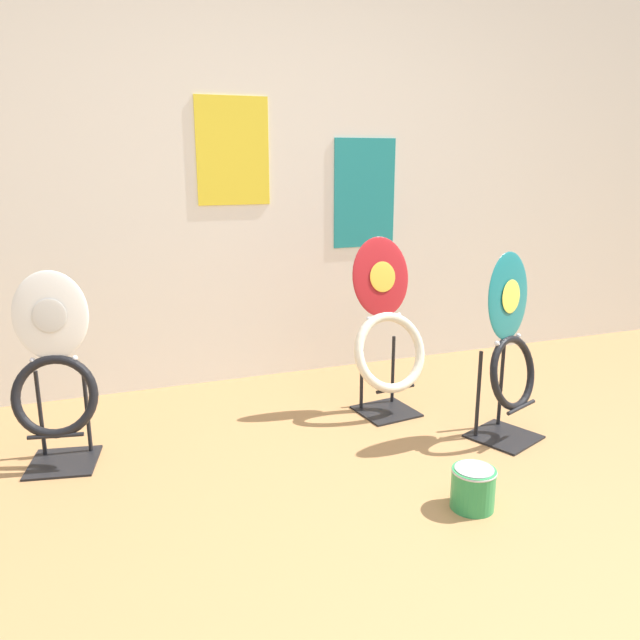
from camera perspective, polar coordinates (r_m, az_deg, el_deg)
name	(u,v)px	position (r m, az deg, el deg)	size (l,w,h in m)	color
ground_plane	(507,635)	(2.01, 16.71, -25.83)	(14.00, 14.00, 0.00)	#A37547
wall_back	(267,156)	(3.67, -4.86, 14.69)	(8.00, 0.07, 2.60)	silver
toilet_seat_display_white_plain	(54,375)	(2.86, -23.11, -4.69)	(0.37, 0.33, 0.84)	black
toilet_seat_display_teal_sax	(510,353)	(3.00, 16.95, -2.87)	(0.37, 0.37, 0.89)	black
toilet_seat_display_crimson_swirl	(387,335)	(3.19, 6.15, -1.37)	(0.43, 0.31, 0.91)	black
paint_can	(473,487)	(2.50, 13.82, -14.59)	(0.17, 0.17, 0.16)	#2D8E4C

